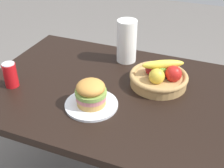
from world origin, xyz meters
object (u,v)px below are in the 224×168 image
Objects in this scene: plate at (91,105)px; paper_towel_roll at (127,41)px; fruit_basket at (159,77)px; soda_can at (10,75)px; sandwich at (91,93)px.

plate is 0.48m from paper_towel_roll.
fruit_basket reaches higher than plate.
plate is 1.91× the size of soda_can.
paper_towel_roll is (-0.24, 0.18, 0.07)m from fruit_basket.
paper_towel_roll reaches higher than sandwich.
plate is 0.44m from soda_can.
plate is at bearing -90.10° from paper_towel_roll.
sandwich is 0.49× the size of fruit_basket.
paper_towel_roll is at bearing 89.90° from sandwich.
soda_can is (-0.44, 0.00, -0.01)m from sandwich.
sandwich reaches higher than soda_can.
fruit_basket reaches higher than sandwich.
fruit_basket is at bearing -37.60° from paper_towel_roll.
plate is at bearing -0.43° from soda_can.
plate is at bearing -130.07° from fruit_basket.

